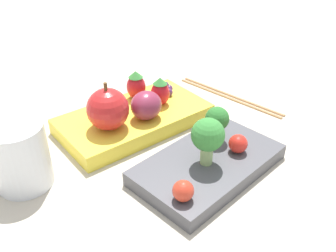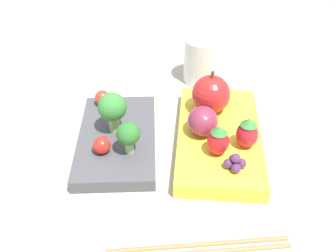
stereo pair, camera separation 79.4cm
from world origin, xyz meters
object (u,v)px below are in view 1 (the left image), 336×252
at_px(cherry_tomato_0, 183,191).
at_px(strawberry_1, 136,85).
at_px(plum, 146,105).
at_px(chopsticks_pair, 229,96).
at_px(grape_cluster, 165,89).
at_px(broccoli_floret_0, 217,120).
at_px(cherry_tomato_1, 238,144).
at_px(broccoli_floret_1, 208,136).
at_px(bento_box_savoury, 208,165).
at_px(drinking_cup, 20,156).
at_px(strawberry_0, 160,92).
at_px(apple, 108,109).
at_px(bento_box_fruit, 134,119).

distance_m(cherry_tomato_0, strawberry_1, 0.24).
height_order(plum, chopsticks_pair, plum).
height_order(strawberry_1, grape_cluster, strawberry_1).
xyz_separation_m(broccoli_floret_0, cherry_tomato_1, (0.00, 0.04, -0.02)).
bearing_deg(strawberry_1, broccoli_floret_1, 76.40).
relative_size(bento_box_savoury, broccoli_floret_0, 3.89).
bearing_deg(broccoli_floret_0, bento_box_savoury, 28.05).
relative_size(broccoli_floret_1, cherry_tomato_1, 2.54).
bearing_deg(drinking_cup, bento_box_savoury, 141.21).
relative_size(broccoli_floret_1, strawberry_0, 1.39).
bearing_deg(chopsticks_pair, plum, -6.48).
bearing_deg(chopsticks_pair, bento_box_savoury, 29.84).
distance_m(broccoli_floret_1, drinking_cup, 0.23).
distance_m(bento_box_savoury, drinking_cup, 0.23).
xyz_separation_m(apple, plum, (-0.06, 0.02, -0.01)).
bearing_deg(chopsticks_pair, broccoli_floret_0, 30.33).
height_order(cherry_tomato_0, cherry_tomato_1, same).
bearing_deg(broccoli_floret_1, bento_box_fruit, -94.51).
height_order(cherry_tomato_1, strawberry_0, strawberry_0).
relative_size(cherry_tomato_1, drinking_cup, 0.30).
bearing_deg(broccoli_floret_0, drinking_cup, -29.30).
bearing_deg(cherry_tomato_1, bento_box_fruit, -78.19).
distance_m(cherry_tomato_0, plum, 0.18).
bearing_deg(apple, grape_cluster, -172.29).
bearing_deg(strawberry_0, apple, -1.01).
bearing_deg(cherry_tomato_1, strawberry_0, -94.06).
xyz_separation_m(broccoli_floret_0, apple, (0.09, -0.12, 0.00)).
bearing_deg(bento_box_fruit, cherry_tomato_0, 65.80).
height_order(strawberry_1, plum, strawberry_1).
bearing_deg(broccoli_floret_1, grape_cluster, -118.13).
relative_size(drinking_cup, chopsticks_pair, 0.40).
bearing_deg(strawberry_1, strawberry_0, 107.91).
xyz_separation_m(cherry_tomato_1, plum, (0.03, -0.14, 0.01)).
distance_m(broccoli_floret_0, apple, 0.15).
height_order(cherry_tomato_1, grape_cluster, grape_cluster).
distance_m(strawberry_1, chopsticks_pair, 0.17).
xyz_separation_m(broccoli_floret_1, apple, (0.04, -0.15, -0.01)).
bearing_deg(apple, strawberry_1, -154.89).
bearing_deg(grape_cluster, drinking_cup, 3.54).
xyz_separation_m(strawberry_1, grape_cluster, (-0.04, 0.02, -0.01)).
distance_m(bento_box_savoury, chopsticks_pair, 0.21).
bearing_deg(bento_box_fruit, strawberry_0, 167.92).
bearing_deg(broccoli_floret_0, cherry_tomato_1, 87.90).
bearing_deg(bento_box_fruit, bento_box_savoury, 88.76).
bearing_deg(strawberry_1, bento_box_savoury, 78.83).
bearing_deg(strawberry_0, bento_box_savoury, 70.66).
bearing_deg(bento_box_fruit, cherry_tomato_1, 101.81).
relative_size(broccoli_floret_1, strawberry_1, 1.34).
height_order(cherry_tomato_0, plum, plum).
bearing_deg(cherry_tomato_0, broccoli_floret_1, -160.26).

